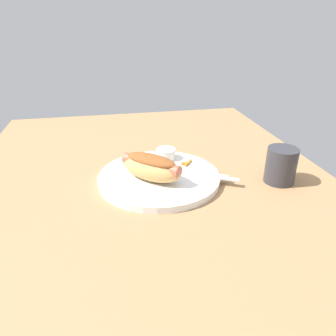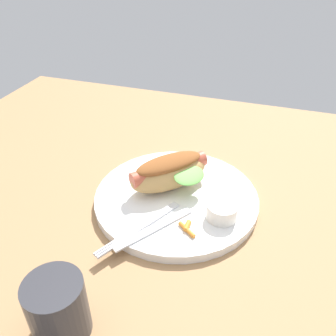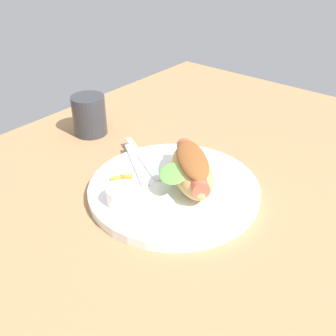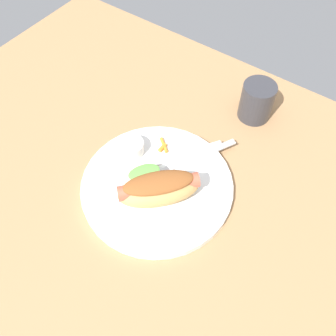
{
  "view_description": "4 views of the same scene",
  "coord_description": "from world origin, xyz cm",
  "px_view_note": "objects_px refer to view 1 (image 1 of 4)",
  "views": [
    {
      "loc": [
        -65.36,
        8.77,
        36.03
      ],
      "look_at": [
        -1.0,
        -3.98,
        4.03
      ],
      "focal_mm": 33.51,
      "sensor_mm": 36.0,
      "label": 1
    },
    {
      "loc": [
        15.16,
        -50.68,
        42.35
      ],
      "look_at": [
        -1.09,
        -0.99,
        6.22
      ],
      "focal_mm": 38.67,
      "sensor_mm": 36.0,
      "label": 2
    },
    {
      "loc": [
        44.3,
        31.95,
        40.04
      ],
      "look_at": [
        2.2,
        -2.36,
        5.65
      ],
      "focal_mm": 42.23,
      "sensor_mm": 36.0,
      "label": 3
    },
    {
      "loc": [
        -23.21,
        28.29,
        62.21
      ],
      "look_at": [
        -0.5,
        -3.89,
        6.04
      ],
      "focal_mm": 40.24,
      "sensor_mm": 36.0,
      "label": 4
    }
  ],
  "objects_px": {
    "knife": "(198,172)",
    "drinking_cup": "(281,165)",
    "plate": "(159,177)",
    "carrot_garnish": "(187,163)",
    "sauce_ramekin": "(166,154)",
    "fork": "(202,175)",
    "hot_dog": "(152,166)"
  },
  "relations": [
    {
      "from": "knife",
      "to": "drinking_cup",
      "type": "relative_size",
      "value": 1.73
    },
    {
      "from": "plate",
      "to": "carrot_garnish",
      "type": "relative_size",
      "value": 8.63
    },
    {
      "from": "plate",
      "to": "sauce_ramekin",
      "type": "distance_m",
      "value": 0.1
    },
    {
      "from": "plate",
      "to": "carrot_garnish",
      "type": "height_order",
      "value": "carrot_garnish"
    },
    {
      "from": "fork",
      "to": "sauce_ramekin",
      "type": "bearing_deg",
      "value": 146.31
    },
    {
      "from": "hot_dog",
      "to": "fork",
      "type": "height_order",
      "value": "hot_dog"
    },
    {
      "from": "plate",
      "to": "knife",
      "type": "height_order",
      "value": "knife"
    },
    {
      "from": "fork",
      "to": "knife",
      "type": "height_order",
      "value": "same"
    },
    {
      "from": "drinking_cup",
      "to": "plate",
      "type": "bearing_deg",
      "value": 77.74
    },
    {
      "from": "fork",
      "to": "carrot_garnish",
      "type": "relative_size",
      "value": 4.58
    },
    {
      "from": "hot_dog",
      "to": "knife",
      "type": "relative_size",
      "value": 1.05
    },
    {
      "from": "fork",
      "to": "drinking_cup",
      "type": "distance_m",
      "value": 0.19
    },
    {
      "from": "sauce_ramekin",
      "to": "carrot_garnish",
      "type": "relative_size",
      "value": 1.52
    },
    {
      "from": "knife",
      "to": "plate",
      "type": "bearing_deg",
      "value": -149.75
    },
    {
      "from": "sauce_ramekin",
      "to": "fork",
      "type": "distance_m",
      "value": 0.13
    },
    {
      "from": "drinking_cup",
      "to": "carrot_garnish",
      "type": "bearing_deg",
      "value": 62.89
    },
    {
      "from": "sauce_ramekin",
      "to": "knife",
      "type": "distance_m",
      "value": 0.11
    },
    {
      "from": "carrot_garnish",
      "to": "drinking_cup",
      "type": "relative_size",
      "value": 0.4
    },
    {
      "from": "fork",
      "to": "drinking_cup",
      "type": "xyz_separation_m",
      "value": [
        -0.03,
        -0.18,
        0.02
      ]
    },
    {
      "from": "sauce_ramekin",
      "to": "drinking_cup",
      "type": "height_order",
      "value": "drinking_cup"
    },
    {
      "from": "sauce_ramekin",
      "to": "drinking_cup",
      "type": "bearing_deg",
      "value": -121.17
    },
    {
      "from": "plate",
      "to": "hot_dog",
      "type": "bearing_deg",
      "value": 136.55
    },
    {
      "from": "carrot_garnish",
      "to": "knife",
      "type": "bearing_deg",
      "value": -162.23
    },
    {
      "from": "carrot_garnish",
      "to": "drinking_cup",
      "type": "height_order",
      "value": "drinking_cup"
    },
    {
      "from": "knife",
      "to": "drinking_cup",
      "type": "height_order",
      "value": "drinking_cup"
    },
    {
      "from": "sauce_ramekin",
      "to": "fork",
      "type": "xyz_separation_m",
      "value": [
        -0.12,
        -0.06,
        -0.01
      ]
    },
    {
      "from": "fork",
      "to": "plate",
      "type": "bearing_deg",
      "value": -168.82
    },
    {
      "from": "plate",
      "to": "knife",
      "type": "bearing_deg",
      "value": -94.26
    },
    {
      "from": "hot_dog",
      "to": "carrot_garnish",
      "type": "relative_size",
      "value": 4.58
    },
    {
      "from": "plate",
      "to": "knife",
      "type": "xyz_separation_m",
      "value": [
        -0.01,
        -0.1,
        0.01
      ]
    },
    {
      "from": "plate",
      "to": "fork",
      "type": "bearing_deg",
      "value": -106.39
    },
    {
      "from": "carrot_garnish",
      "to": "hot_dog",
      "type": "bearing_deg",
      "value": 122.17
    }
  ]
}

